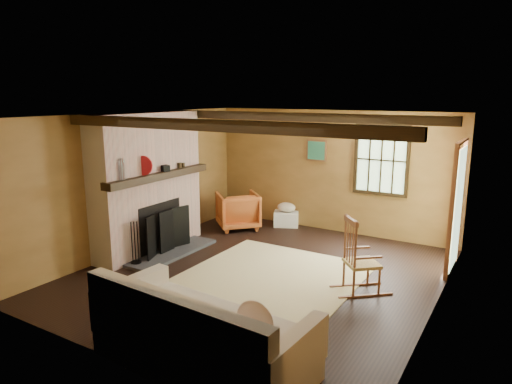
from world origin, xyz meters
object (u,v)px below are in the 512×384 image
Objects in this scene: fireplace at (149,189)px; sofa at (200,339)px; laundry_basket at (286,219)px; armchair at (238,210)px; rocking_chair at (359,261)px.

fireplace is 1.03× the size of sofa.
armchair reaches higher than laundry_basket.
sofa is 4.65× the size of laundry_basket.
laundry_basket is 1.04m from armchair.
armchair is (0.58, 1.90, -0.73)m from fireplace.
laundry_basket is (-1.60, 4.96, -0.18)m from sofa.
fireplace reaches higher than laundry_basket.
rocking_chair is 3.36m from laundry_basket.
rocking_chair is at bearing 77.53° from sofa.
laundry_basket is at bearing 3.39° from rocking_chair.
armchair is at bearing 19.84° from rocking_chair.
sofa reaches higher than laundry_basket.
sofa reaches higher than armchair.
fireplace reaches higher than rocking_chair.
rocking_chair is 2.15× the size of laundry_basket.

